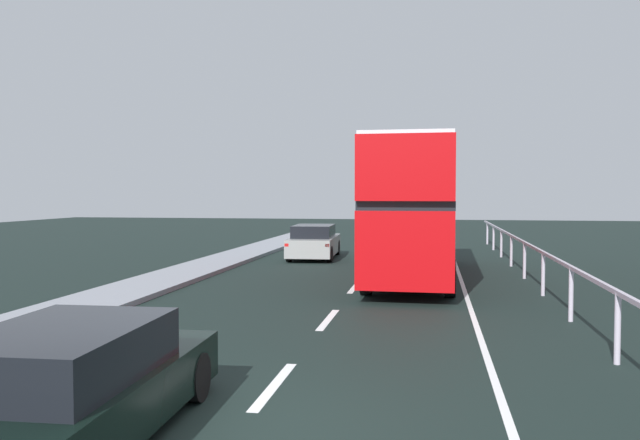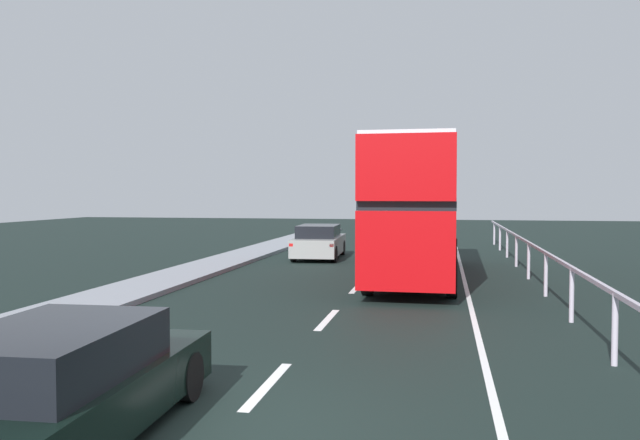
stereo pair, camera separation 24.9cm
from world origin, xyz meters
name	(u,v)px [view 2 (the right image)]	position (x,y,z in m)	size (l,w,h in m)	color
ground_plane	(228,433)	(0.00, 0.00, -0.05)	(74.43, 120.00, 0.10)	black
lane_paint_markings	(418,303)	(1.86, 9.00, 0.00)	(3.25, 46.00, 0.01)	silver
bridge_side_railing	(558,268)	(5.12, 9.00, 0.95)	(0.10, 42.00, 1.19)	#B9AEC0
double_decker_bus_red	(418,207)	(1.65, 13.98, 2.28)	(2.67, 11.01, 4.26)	#C1080B
hatchback_car_near	(61,386)	(-1.61, -0.81, 0.65)	(1.99, 4.62, 1.34)	black
sedan_car_ahead	(319,242)	(-2.65, 19.50, 0.68)	(2.00, 4.56, 1.40)	gray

